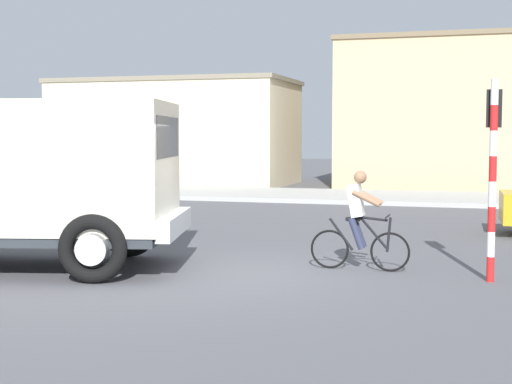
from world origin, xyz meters
name	(u,v)px	position (x,y,z in m)	size (l,w,h in m)	color
ground_plane	(233,275)	(0.00, 0.00, 0.00)	(120.00, 120.00, 0.00)	#56565B
sidewalk_far	(368,197)	(0.00, 15.49, 0.08)	(80.00, 5.00, 0.16)	#ADADA8
truck_foreground	(22,173)	(-3.72, -0.43, 1.67)	(5.84, 3.75, 2.90)	silver
cyclist	(359,220)	(1.94, 1.09, 0.86)	(1.73, 0.50, 1.72)	black
traffic_light_pole	(493,152)	(4.11, 0.74, 2.07)	(0.24, 0.43, 3.20)	red
building_corner_left	(177,132)	(-10.04, 21.53, 2.47)	(11.12, 5.96, 4.93)	beige
building_mid_block	(441,114)	(2.15, 23.50, 3.28)	(8.78, 7.62, 6.54)	#D1B284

